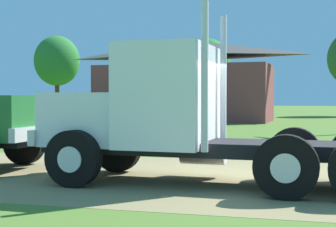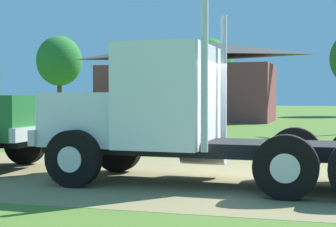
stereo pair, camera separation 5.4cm
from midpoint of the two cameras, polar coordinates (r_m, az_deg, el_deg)
ground_plane at (r=11.14m, az=11.39°, el=-7.37°), size 200.00×200.00×0.00m
dirt_track at (r=11.14m, az=11.39°, el=-7.35°), size 120.00×6.93×0.01m
truck_foreground_white at (r=10.64m, az=0.09°, el=-0.57°), size 7.48×2.83×3.54m
shed_building at (r=38.65m, az=1.78°, el=3.53°), size 13.61×6.46×6.08m
tree_left at (r=51.60m, az=-12.26°, el=5.71°), size 4.43×4.43×7.78m
tree_mid at (r=47.81m, az=4.32°, el=5.45°), size 4.34×4.34×7.23m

